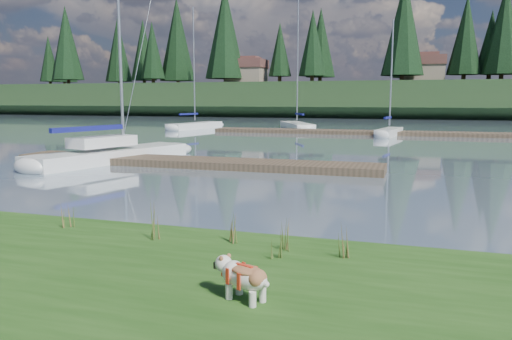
% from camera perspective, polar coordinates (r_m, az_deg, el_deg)
% --- Properties ---
extents(ground, '(200.00, 200.00, 0.00)m').
position_cam_1_polar(ground, '(40.46, 10.51, 4.06)').
color(ground, gray).
rests_on(ground, ground).
extents(ridge, '(200.00, 20.00, 5.00)m').
position_cam_1_polar(ridge, '(83.20, 14.25, 7.72)').
color(ridge, black).
rests_on(ridge, ground).
extents(bulldog, '(0.85, 0.55, 0.50)m').
position_cam_1_polar(bulldog, '(6.25, -1.38, -11.97)').
color(bulldog, silver).
rests_on(bulldog, bank).
extents(sailboat_main, '(4.17, 9.17, 12.97)m').
position_cam_1_polar(sailboat_main, '(23.59, -14.99, 2.08)').
color(sailboat_main, white).
rests_on(sailboat_main, ground).
extents(dock_near, '(16.00, 2.00, 0.30)m').
position_cam_1_polar(dock_near, '(21.21, -7.51, 0.90)').
color(dock_near, '#4C3D2C').
rests_on(dock_near, ground).
extents(dock_far, '(26.00, 2.20, 0.30)m').
position_cam_1_polar(dock_far, '(40.25, 13.35, 4.17)').
color(dock_far, '#4C3D2C').
rests_on(dock_far, ground).
extents(sailboat_bg_0, '(3.14, 7.81, 11.15)m').
position_cam_1_polar(sailboat_bg_0, '(47.60, -6.50, 5.13)').
color(sailboat_bg_0, white).
rests_on(sailboat_bg_0, ground).
extents(sailboat_bg_1, '(5.17, 8.32, 12.53)m').
position_cam_1_polar(sailboat_bg_1, '(47.53, 4.49, 5.16)').
color(sailboat_bg_1, white).
rests_on(sailboat_bg_1, ground).
extents(sailboat_bg_2, '(2.00, 5.67, 8.64)m').
position_cam_1_polar(sailboat_bg_2, '(39.44, 15.12, 4.30)').
color(sailboat_bg_2, white).
rests_on(sailboat_bg_2, ground).
extents(weed_0, '(0.17, 0.14, 0.69)m').
position_cam_1_polar(weed_0, '(9.02, -11.31, -5.93)').
color(weed_0, '#475B23').
rests_on(weed_0, bank).
extents(weed_1, '(0.17, 0.14, 0.51)m').
position_cam_1_polar(weed_1, '(8.65, -2.44, -6.92)').
color(weed_1, '#475B23').
rests_on(weed_1, bank).
extents(weed_2, '(0.17, 0.14, 0.64)m').
position_cam_1_polar(weed_2, '(8.23, 3.53, -7.33)').
color(weed_2, '#475B23').
rests_on(weed_2, bank).
extents(weed_3, '(0.17, 0.14, 0.47)m').
position_cam_1_polar(weed_3, '(10.30, -20.61, -5.08)').
color(weed_3, '#475B23').
rests_on(weed_3, bank).
extents(weed_4, '(0.17, 0.14, 0.48)m').
position_cam_1_polar(weed_4, '(7.84, 2.45, -8.60)').
color(weed_4, '#475B23').
rests_on(weed_4, bank).
extents(weed_5, '(0.17, 0.14, 0.58)m').
position_cam_1_polar(weed_5, '(7.97, 9.80, -8.12)').
color(weed_5, '#475B23').
rests_on(weed_5, bank).
extents(mud_lip, '(60.00, 0.50, 0.14)m').
position_cam_1_polar(mud_lip, '(10.16, -12.30, -7.69)').
color(mud_lip, '#33281C').
rests_on(mud_lip, ground).
extents(conifer_0, '(5.72, 5.72, 14.15)m').
position_cam_1_polar(conifer_0, '(98.10, -20.84, 13.41)').
color(conifer_0, '#382619').
rests_on(conifer_0, ridge).
extents(conifer_1, '(4.40, 4.40, 11.30)m').
position_cam_1_polar(conifer_1, '(93.06, -11.75, 13.24)').
color(conifer_1, '#382619').
rests_on(conifer_1, ridge).
extents(conifer_2, '(6.60, 6.60, 16.05)m').
position_cam_1_polar(conifer_2, '(84.28, -3.56, 15.49)').
color(conifer_2, '#382619').
rests_on(conifer_2, ridge).
extents(conifer_3, '(4.84, 4.84, 12.25)m').
position_cam_1_polar(conifer_3, '(83.88, 7.39, 14.23)').
color(conifer_3, '#382619').
rests_on(conifer_3, ridge).
extents(conifer_4, '(6.16, 6.16, 15.10)m').
position_cam_1_polar(conifer_4, '(76.77, 16.54, 15.55)').
color(conifer_4, '#382619').
rests_on(conifer_4, ridge).
extents(conifer_5, '(3.96, 3.96, 10.35)m').
position_cam_1_polar(conifer_5, '(81.09, 25.26, 13.10)').
color(conifer_5, '#382619').
rests_on(conifer_5, ridge).
extents(house_0, '(6.30, 5.30, 4.65)m').
position_cam_1_polar(house_0, '(84.58, -1.09, 11.23)').
color(house_0, gray).
rests_on(house_0, ridge).
extents(house_1, '(6.30, 5.30, 4.65)m').
position_cam_1_polar(house_1, '(81.19, 18.60, 10.94)').
color(house_1, gray).
rests_on(house_1, ridge).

